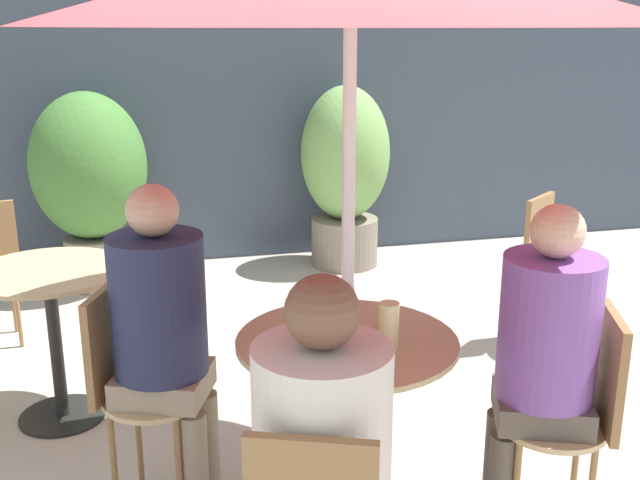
# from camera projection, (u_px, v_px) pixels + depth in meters

# --- Properties ---
(storefront_wall) EXTENTS (10.00, 0.06, 3.00)m
(storefront_wall) POSITION_uv_depth(u_px,v_px,m) (215.00, 67.00, 5.62)
(storefront_wall) COLOR #3D4756
(storefront_wall) RESTS_ON ground_plane
(cafe_table_near) EXTENTS (0.79, 0.79, 0.75)m
(cafe_table_near) POSITION_uv_depth(u_px,v_px,m) (347.00, 382.00, 2.68)
(cafe_table_near) COLOR black
(cafe_table_near) RESTS_ON ground_plane
(cafe_table_far) EXTENTS (0.71, 0.71, 0.75)m
(cafe_table_far) POSITION_uv_depth(u_px,v_px,m) (52.00, 309.00, 3.43)
(cafe_table_far) COLOR black
(cafe_table_far) RESTS_ON ground_plane
(bistro_chair_0) EXTENTS (0.42, 0.41, 0.88)m
(bistro_chair_0) POSITION_uv_depth(u_px,v_px,m) (131.00, 378.00, 2.79)
(bistro_chair_0) COLOR tan
(bistro_chair_0) RESTS_ON ground_plane
(bistro_chair_2) EXTENTS (0.42, 0.41, 0.88)m
(bistro_chair_2) POSITION_uv_depth(u_px,v_px,m) (579.00, 406.00, 2.59)
(bistro_chair_2) COLOR tan
(bistro_chair_2) RESTS_ON ground_plane
(bistro_chair_6) EXTENTS (0.43, 0.44, 0.88)m
(bistro_chair_6) POSITION_uv_depth(u_px,v_px,m) (551.00, 257.00, 4.22)
(bistro_chair_6) COLOR tan
(bistro_chair_6) RESTS_ON ground_plane
(seated_person_0) EXTENTS (0.41, 0.39, 1.28)m
(seated_person_0) POSITION_uv_depth(u_px,v_px,m) (163.00, 325.00, 2.71)
(seated_person_0) COLOR gray
(seated_person_0) RESTS_ON ground_plane
(seated_person_1) EXTENTS (0.42, 0.44, 1.21)m
(seated_person_1) POSITION_uv_depth(u_px,v_px,m) (323.00, 447.00, 2.00)
(seated_person_1) COLOR #42475B
(seated_person_1) RESTS_ON ground_plane
(seated_person_2) EXTENTS (0.40, 0.38, 1.25)m
(seated_person_2) POSITION_uv_depth(u_px,v_px,m) (543.00, 349.00, 2.55)
(seated_person_2) COLOR brown
(seated_person_2) RESTS_ON ground_plane
(beer_glass_0) EXTENTS (0.06, 0.06, 0.17)m
(beer_glass_0) POSITION_uv_depth(u_px,v_px,m) (305.00, 311.00, 2.66)
(beer_glass_0) COLOR #DBC65B
(beer_glass_0) RESTS_ON cafe_table_near
(beer_glass_1) EXTENTS (0.07, 0.07, 0.15)m
(beer_glass_1) POSITION_uv_depth(u_px,v_px,m) (337.00, 336.00, 2.47)
(beer_glass_1) COLOR beige
(beer_glass_1) RESTS_ON cafe_table_near
(beer_glass_2) EXTENTS (0.07, 0.07, 0.16)m
(beer_glass_2) POSITION_uv_depth(u_px,v_px,m) (389.00, 325.00, 2.54)
(beer_glass_2) COLOR beige
(beer_glass_2) RESTS_ON cafe_table_near
(beer_glass_3) EXTENTS (0.06, 0.06, 0.14)m
(beer_glass_3) POSITION_uv_depth(u_px,v_px,m) (347.00, 304.00, 2.76)
(beer_glass_3) COLOR #DBC65B
(beer_glass_3) RESTS_ON cafe_table_near
(potted_plant_0) EXTENTS (0.79, 0.79, 1.38)m
(potted_plant_0) POSITION_uv_depth(u_px,v_px,m) (89.00, 175.00, 5.16)
(potted_plant_0) COLOR slate
(potted_plant_0) RESTS_ON ground_plane
(potted_plant_1) EXTENTS (0.67, 0.67, 1.38)m
(potted_plant_1) POSITION_uv_depth(u_px,v_px,m) (345.00, 169.00, 5.65)
(potted_plant_1) COLOR slate
(potted_plant_1) RESTS_ON ground_plane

